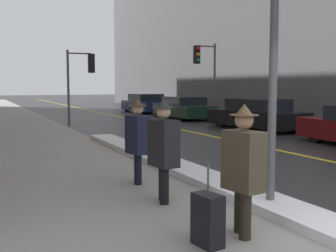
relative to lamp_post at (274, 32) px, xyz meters
The scene contains 15 objects.
sidewalk_slab 13.65m from the lamp_post, 99.49° to the left, with size 4.00×80.00×0.01m.
road_centre_stripe 14.00m from the lamp_post, 74.03° to the left, with size 0.16×80.00×0.00m.
snow_bank_curb 4.11m from the lamp_post, 89.89° to the left, with size 0.73×11.56×0.14m.
building_facade_right 24.19m from the lamp_post, 57.71° to the left, with size 6.00×36.00×12.11m.
lamp_post is the anchor object (origin of this frame).
traffic_light_near 15.05m from the lamp_post, 86.70° to the left, with size 1.31×0.33×3.45m.
traffic_light_far 15.59m from the lamp_post, 63.94° to the left, with size 1.31×0.34×3.95m.
pedestrian_in_glasses 2.11m from the lamp_post, 143.04° to the right, with size 0.35×0.52×1.59m.
pedestrian_in_fedora 2.31m from the lamp_post, 143.11° to the left, with size 0.36×0.53×1.60m.
pedestrian_nearside 3.10m from the lamp_post, 117.06° to the left, with size 0.35×0.52×1.56m.
parked_car_black 11.68m from the lamp_post, 54.40° to the left, with size 2.22×4.58×1.26m.
parked_car_dark_green 17.17m from the lamp_post, 67.47° to the left, with size 1.90×4.79×1.20m.
parked_car_navy 22.63m from the lamp_post, 72.96° to the left, with size 2.00×4.25×1.25m.
rolling_suitcase 2.87m from the lamp_post, 150.73° to the right, with size 0.27×0.39×0.95m.
fire_hydrant 6.59m from the lamp_post, 89.71° to the left, with size 0.20×0.20×0.70m.
Camera 1 is at (-3.66, -3.06, 1.80)m, focal length 45.00 mm.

